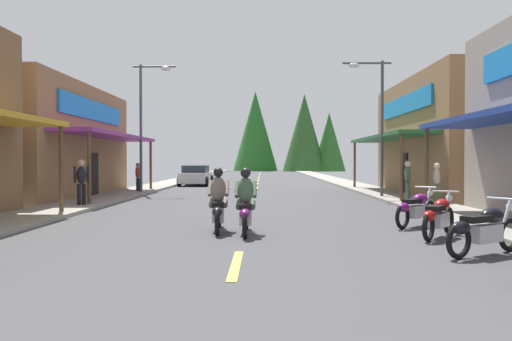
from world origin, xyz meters
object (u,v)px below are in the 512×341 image
Objects in this scene: streetlamp_right at (375,109)px; streetlamp_left at (147,111)px; motorcycle_parked_right_3 at (439,216)px; pedestrian_strolling at (408,179)px; motorcycle_parked_right_2 at (484,229)px; pedestrian_by_shop at (81,180)px; pedestrian_browsing at (138,176)px; rider_cruising_trailing at (218,205)px; rider_cruising_lead at (246,207)px; motorcycle_parked_right_4 at (416,208)px; parked_car_curbside at (196,176)px; pedestrian_waiting at (437,181)px.

streetlamp_left is at bearing 165.49° from streetlamp_right.
streetlamp_left is 18.03m from motorcycle_parked_right_3.
motorcycle_parked_right_2 is at bearing 106.87° from pedestrian_strolling.
pedestrian_by_shop is (-10.59, 6.94, 0.54)m from motorcycle_parked_right_3.
pedestrian_browsing is at bearing 70.12° from motorcycle_parked_right_3.
streetlamp_right is 2.92× the size of rider_cruising_trailing.
motorcycle_parked_right_3 is 1.05× the size of pedestrian_strolling.
motorcycle_parked_right_2 is at bearing -123.48° from rider_cruising_trailing.
motorcycle_parked_right_4 is at bearing -72.29° from rider_cruising_lead.
streetlamp_right reaches higher than motorcycle_parked_right_2.
parked_car_curbside is (1.93, 16.85, -0.35)m from pedestrian_by_shop.
pedestrian_by_shop is at bearing 108.45° from motorcycle_parked_right_4.
motorcycle_parked_right_3 is 5.13m from rider_cruising_trailing.
streetlamp_right is 13.00m from pedestrian_by_shop.
streetlamp_left reaches higher than pedestrian_by_shop.
streetlamp_left is 14.59m from pedestrian_waiting.
parked_car_curbside is at bearing -42.46° from pedestrian_waiting.
motorcycle_parked_right_2 is at bearing -94.20° from streetlamp_right.
streetlamp_left is 1.06× the size of streetlamp_right.
parked_car_curbside is at bearing 128.94° from streetlamp_right.
motorcycle_parked_right_3 is at bearing 104.15° from pedestrian_strolling.
rider_cruising_trailing reaches higher than motorcycle_parked_right_4.
pedestrian_browsing is (-10.73, 17.49, 0.44)m from motorcycle_parked_right_2.
pedestrian_waiting is at bearing -26.63° from streetlamp_left.
streetlamp_right is 2.93× the size of rider_cruising_lead.
motorcycle_parked_right_2 is 1.13× the size of pedestrian_waiting.
pedestrian_waiting reaches higher than motorcycle_parked_right_3.
streetlamp_right is at bearing -14.51° from streetlamp_left.
streetlamp_left reaches higher than motorcycle_parked_right_3.
motorcycle_parked_right_3 is at bearing 60.67° from motorcycle_parked_right_2.
motorcycle_parked_right_2 is 0.87× the size of rider_cruising_trailing.
streetlamp_right is at bearing 37.63° from motorcycle_parked_right_4.
motorcycle_parked_right_4 is 0.98× the size of pedestrian_waiting.
streetlamp_right is 15.92m from parked_car_curbside.
streetlamp_right reaches higher than pedestrian_browsing.
motorcycle_parked_right_2 is at bearing 126.36° from pedestrian_browsing.
parked_car_curbside is (-9.78, 12.10, -3.40)m from streetlamp_right.
motorcycle_parked_right_3 is at bearing -164.37° from pedestrian_by_shop.
rider_cruising_trailing is 1.30× the size of pedestrian_waiting.
streetlamp_left is at bearing 21.03° from rider_cruising_lead.
pedestrian_by_shop is 1.09× the size of pedestrian_browsing.
streetlamp_right reaches higher than pedestrian_strolling.
pedestrian_by_shop reaches higher than rider_cruising_trailing.
motorcycle_parked_right_4 is 4.67m from rider_cruising_lead.
streetlamp_left is 19.81m from motorcycle_parked_right_2.
rider_cruising_trailing reaches higher than parked_car_curbside.
pedestrian_waiting reaches higher than parked_car_curbside.
pedestrian_browsing is at bearing 17.97° from rider_cruising_trailing.
pedestrian_waiting is 1.13m from pedestrian_strolling.
pedestrian_by_shop is 12.53m from pedestrian_strolling.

